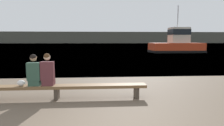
{
  "coord_description": "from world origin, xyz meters",
  "views": [
    {
      "loc": [
        0.21,
        -3.03,
        1.86
      ],
      "look_at": [
        0.87,
        6.27,
        0.79
      ],
      "focal_mm": 32.0,
      "sensor_mm": 36.0,
      "label": 1
    }
  ],
  "objects_px": {
    "person_right": "(48,72)",
    "shopping_bag": "(21,83)",
    "person_left": "(34,72)",
    "tugboat_red": "(177,45)",
    "bench_main": "(57,88)"
  },
  "relations": [
    {
      "from": "person_right",
      "to": "shopping_bag",
      "type": "relative_size",
      "value": 4.17
    },
    {
      "from": "person_left",
      "to": "person_right",
      "type": "relative_size",
      "value": 0.98
    },
    {
      "from": "person_right",
      "to": "tugboat_red",
      "type": "relative_size",
      "value": 0.13
    },
    {
      "from": "bench_main",
      "to": "shopping_bag",
      "type": "xyz_separation_m",
      "value": [
        -1.08,
        -0.02,
        0.18
      ]
    },
    {
      "from": "person_right",
      "to": "shopping_bag",
      "type": "bearing_deg",
      "value": -178.56
    },
    {
      "from": "bench_main",
      "to": "shopping_bag",
      "type": "relative_size",
      "value": 23.47
    },
    {
      "from": "person_left",
      "to": "tugboat_red",
      "type": "relative_size",
      "value": 0.12
    },
    {
      "from": "bench_main",
      "to": "person_left",
      "type": "bearing_deg",
      "value": 179.61
    },
    {
      "from": "person_left",
      "to": "person_right",
      "type": "xyz_separation_m",
      "value": [
        0.41,
        -0.0,
        0.01
      ]
    },
    {
      "from": "shopping_bag",
      "to": "tugboat_red",
      "type": "relative_size",
      "value": 0.03
    },
    {
      "from": "person_left",
      "to": "shopping_bag",
      "type": "relative_size",
      "value": 4.07
    },
    {
      "from": "tugboat_red",
      "to": "person_right",
      "type": "bearing_deg",
      "value": 147.31
    },
    {
      "from": "person_left",
      "to": "person_right",
      "type": "bearing_deg",
      "value": -0.06
    },
    {
      "from": "bench_main",
      "to": "person_right",
      "type": "bearing_deg",
      "value": 179.08
    },
    {
      "from": "person_left",
      "to": "tugboat_red",
      "type": "xyz_separation_m",
      "value": [
        13.99,
        23.35,
        0.32
      ]
    }
  ]
}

